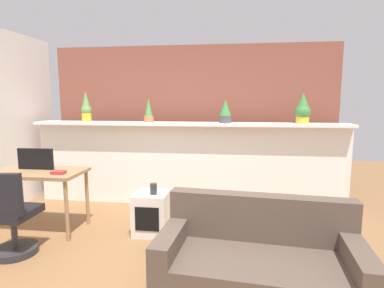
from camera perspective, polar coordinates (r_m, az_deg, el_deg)
ground_plane at (r=3.10m, az=-6.60°, el=-23.03°), size 12.00×12.00×0.00m
divider_wall at (r=4.72m, az=-0.86°, el=-3.94°), size 4.70×0.16×1.23m
plant_shelf at (r=4.59m, az=-0.95°, el=3.75°), size 4.70×0.39×0.04m
brick_wall_behind at (r=5.22m, az=0.07°, el=4.23°), size 4.70×0.10×2.50m
potted_plant_0 at (r=5.08m, az=-19.04°, el=6.38°), size 0.15×0.15×0.47m
potted_plant_1 at (r=4.73m, az=-8.06°, el=5.97°), size 0.15×0.15×0.36m
potted_plant_2 at (r=4.50m, az=6.21°, el=5.99°), size 0.18×0.18×0.34m
potted_plant_3 at (r=4.65m, az=19.87°, el=6.08°), size 0.22×0.22×0.43m
desk at (r=4.21m, az=-26.72°, el=-5.60°), size 1.10×0.60×0.75m
tv_monitor at (r=4.27m, az=-27.03°, el=-2.48°), size 0.46×0.04×0.26m
office_chair at (r=3.71m, az=-30.73°, el=-12.10°), size 0.46×0.47×0.91m
side_cube_shelf at (r=3.83m, az=-7.55°, el=-12.58°), size 0.40×0.41×0.50m
vase_on_shelf at (r=3.69m, az=-7.15°, el=-8.26°), size 0.08×0.08×0.13m
book_on_desk at (r=3.91m, az=-23.54°, el=-4.87°), size 0.15×0.10×0.04m
couch at (r=2.69m, az=12.17°, el=-21.39°), size 1.62×0.90×0.80m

